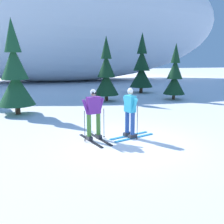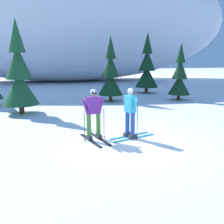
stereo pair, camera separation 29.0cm
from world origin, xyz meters
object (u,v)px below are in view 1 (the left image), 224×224
skier_purple_jacket (94,113)px  pine_tree_center (106,74)px  skier_cyan_jacket (130,112)px  pine_tree_center_right (142,68)px  pine_tree_far_right (175,76)px  pine_tree_center_left (15,75)px

skier_purple_jacket → pine_tree_center: size_ratio=0.42×
skier_cyan_jacket → pine_tree_center_right: (4.95, 10.92, 1.09)m
skier_cyan_jacket → pine_tree_far_right: size_ratio=0.47×
skier_cyan_jacket → pine_tree_center: pine_tree_center is taller
skier_cyan_jacket → pine_tree_center: 7.87m
pine_tree_center_left → pine_tree_far_right: pine_tree_center_left is taller
pine_tree_center → pine_tree_far_right: 4.65m
skier_cyan_jacket → pine_tree_center: size_ratio=0.42×
pine_tree_center_left → skier_cyan_jacket: bearing=-51.0°
pine_tree_far_right → skier_purple_jacket: bearing=-135.3°
pine_tree_center_left → pine_tree_center: 5.92m
pine_tree_center_right → pine_tree_center_left: bearing=-147.4°
pine_tree_center → skier_purple_jacket: bearing=-107.8°
skier_cyan_jacket → pine_tree_center: bearing=81.4°
pine_tree_center_left → pine_tree_center: bearing=26.3°
pine_tree_center_right → pine_tree_far_right: 3.94m
skier_purple_jacket → pine_tree_center_left: (-2.86, 4.99, 1.02)m
pine_tree_center → pine_tree_center_right: size_ratio=0.87×
pine_tree_center → pine_tree_center_right: bearing=40.1°
skier_purple_jacket → pine_tree_center: 8.04m
pine_tree_center_left → pine_tree_center: size_ratio=1.11×
skier_purple_jacket → skier_cyan_jacket: size_ratio=0.99×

